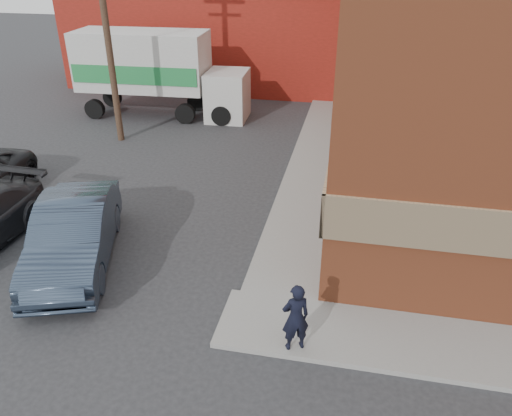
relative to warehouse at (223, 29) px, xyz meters
The scene contains 7 objects.
ground 21.07m from the warehouse, 73.30° to the right, with size 90.00×90.00×0.00m, color #28282B.
sidewalk_west 13.12m from the warehouse, 59.04° to the right, with size 1.80×18.00×0.12m, color gray.
warehouse is the anchor object (origin of this frame).
utility_pole 11.27m from the warehouse, 97.77° to the right, with size 2.00×0.26×9.00m.
man 22.79m from the warehouse, 71.60° to the right, with size 0.55×0.36×1.51m, color black.
sedan 19.65m from the warehouse, 86.12° to the right, with size 1.71×4.89×1.61m, color #2F3C4F.
box_truck 7.60m from the warehouse, 97.83° to the right, with size 7.73×2.62×3.77m.
Camera 1 is at (1.94, -9.00, 7.25)m, focal length 35.00 mm.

